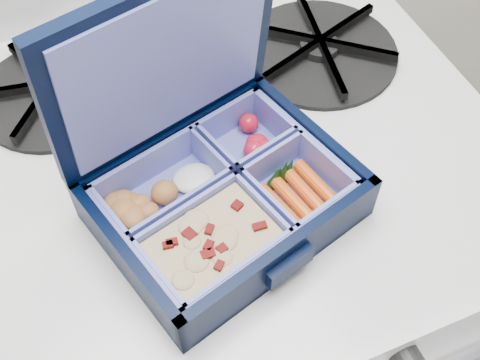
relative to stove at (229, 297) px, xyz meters
name	(u,v)px	position (x,y,z in m)	size (l,w,h in m)	color
stove	(229,297)	(0.00, 0.00, 0.00)	(0.58, 0.58, 0.87)	white
bento_box	(225,199)	(-0.04, -0.11, 0.46)	(0.23, 0.18, 0.05)	black
burner_grate	(319,45)	(0.15, 0.06, 0.45)	(0.19, 0.19, 0.03)	black
burner_grate_rear	(53,89)	(-0.16, 0.12, 0.45)	(0.18, 0.18, 0.02)	black
fork	(203,126)	(-0.02, 0.01, 0.44)	(0.02, 0.19, 0.01)	silver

